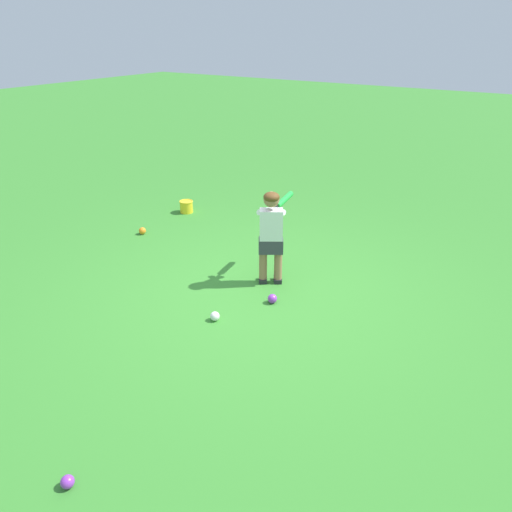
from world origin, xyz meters
TOP-DOWN VIEW (x-y plane):
  - ground_plane at (0.00, 0.00)m, footprint 40.00×40.00m
  - child_batter at (0.05, -0.33)m, footprint 0.34×0.78m
  - play_ball_behind_batter at (-0.22, 0.08)m, footprint 0.10×0.10m
  - play_ball_far_right at (0.08, 0.69)m, footprint 0.10×0.10m
  - play_ball_near_batter at (-0.33, 2.76)m, footprint 0.09×0.09m
  - play_ball_center_lawn at (2.29, -0.53)m, footprint 0.10×0.10m
  - toy_bucket at (2.35, -1.55)m, footprint 0.22×0.22m

SIDE VIEW (x-z plane):
  - ground_plane at x=0.00m, z-range 0.00..0.00m
  - play_ball_near_batter at x=-0.33m, z-range 0.00..0.09m
  - play_ball_far_right at x=0.08m, z-range 0.00..0.10m
  - play_ball_center_lawn at x=2.29m, z-range 0.00..0.10m
  - play_ball_behind_batter at x=-0.22m, z-range 0.00..0.10m
  - toy_bucket at x=2.35m, z-range 0.00..0.19m
  - child_batter at x=0.05m, z-range 0.11..1.19m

